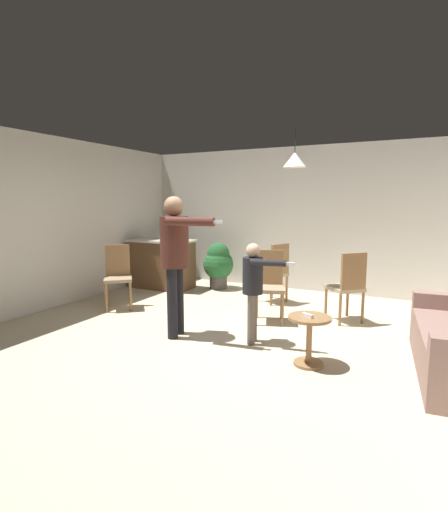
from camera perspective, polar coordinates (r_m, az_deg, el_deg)
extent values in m
plane|color=beige|center=(4.81, 0.29, -12.48)|extent=(7.68, 7.68, 0.00)
cube|color=beige|center=(7.51, 11.29, 5.34)|extent=(6.40, 0.10, 2.70)
cube|color=beige|center=(6.59, -25.53, 4.35)|extent=(0.10, 6.40, 2.70)
cylinder|color=olive|center=(3.81, 28.97, -18.80)|extent=(0.05, 0.05, 0.06)
cylinder|color=olive|center=(5.28, 26.81, -11.12)|extent=(0.05, 0.05, 0.06)
cube|color=brown|center=(7.67, -9.17, -1.28)|extent=(1.20, 0.60, 0.91)
cube|color=beige|center=(7.61, -9.25, 2.25)|extent=(1.26, 0.66, 0.04)
cylinder|color=olive|center=(4.10, 12.53, -8.89)|extent=(0.44, 0.44, 0.03)
cylinder|color=olive|center=(4.18, 12.42, -12.30)|extent=(0.06, 0.06, 0.49)
cylinder|color=olive|center=(4.27, 12.32, -15.20)|extent=(0.31, 0.31, 0.03)
cylinder|color=black|center=(4.99, -6.70, -6.45)|extent=(0.13, 0.13, 0.88)
cylinder|color=black|center=(4.83, -7.64, -6.96)|extent=(0.13, 0.13, 0.88)
cylinder|color=#4C261E|center=(4.77, -7.32, 2.09)|extent=(0.35, 0.35, 0.63)
sphere|color=#9E7556|center=(4.75, -7.41, 7.29)|extent=(0.24, 0.24, 0.24)
cylinder|color=#4C261E|center=(4.96, -6.29, 1.97)|extent=(0.10, 0.10, 0.59)
cylinder|color=#4C261E|center=(4.45, -5.09, 5.09)|extent=(0.60, 0.19, 0.10)
cube|color=white|center=(4.33, -1.13, 5.04)|extent=(0.13, 0.05, 0.04)
cylinder|color=#60564C|center=(4.74, 4.36, -8.92)|extent=(0.09, 0.09, 0.61)
cylinder|color=#60564C|center=(4.62, 4.01, -9.36)|extent=(0.09, 0.09, 0.61)
cylinder|color=black|center=(4.56, 4.26, -2.88)|extent=(0.24, 0.24, 0.43)
sphere|color=#D8AD8C|center=(4.51, 4.30, 0.84)|extent=(0.16, 0.16, 0.16)
cylinder|color=black|center=(4.70, 4.62, -2.83)|extent=(0.07, 0.07, 0.41)
cylinder|color=black|center=(4.35, 6.49, -1.01)|extent=(0.41, 0.14, 0.07)
cube|color=white|center=(4.32, 9.53, -1.15)|extent=(0.13, 0.06, 0.04)
cylinder|color=olive|center=(6.36, 6.93, -5.29)|extent=(0.04, 0.04, 0.45)
cylinder|color=olive|center=(6.61, 9.21, -4.83)|extent=(0.04, 0.04, 0.45)
cylinder|color=olive|center=(6.62, 4.79, -4.73)|extent=(0.04, 0.04, 0.45)
cylinder|color=olive|center=(6.85, 7.06, -4.31)|extent=(0.04, 0.04, 0.45)
cube|color=tan|center=(6.56, 7.04, -2.65)|extent=(0.56, 0.56, 0.05)
cube|color=olive|center=(6.38, 8.25, -0.47)|extent=(0.21, 0.36, 0.50)
cylinder|color=olive|center=(5.54, 16.74, -7.61)|extent=(0.04, 0.04, 0.45)
cylinder|color=olive|center=(5.74, 19.76, -7.19)|extent=(0.04, 0.04, 0.45)
cylinder|color=olive|center=(5.83, 14.78, -6.74)|extent=(0.04, 0.04, 0.45)
cylinder|color=olive|center=(6.02, 17.72, -6.39)|extent=(0.04, 0.04, 0.45)
cube|color=tan|center=(5.72, 17.35, -4.55)|extent=(0.59, 0.59, 0.05)
cube|color=olive|center=(5.51, 18.58, -2.15)|extent=(0.30, 0.29, 0.50)
cylinder|color=olive|center=(5.70, 8.48, -6.90)|extent=(0.04, 0.04, 0.45)
cylinder|color=olive|center=(5.69, 4.84, -6.85)|extent=(0.04, 0.04, 0.45)
cylinder|color=olive|center=(5.35, 8.60, -7.90)|extent=(0.04, 0.04, 0.45)
cylinder|color=olive|center=(5.35, 4.71, -7.84)|extent=(0.04, 0.04, 0.45)
cube|color=#997F60|center=(5.46, 6.70, -4.83)|extent=(0.54, 0.54, 0.05)
cube|color=olive|center=(5.59, 6.75, -1.65)|extent=(0.37, 0.17, 0.50)
cylinder|color=olive|center=(6.53, -13.64, -5.11)|extent=(0.04, 0.04, 0.45)
cylinder|color=olive|center=(6.54, -16.81, -5.20)|extent=(0.04, 0.04, 0.45)
cylinder|color=olive|center=(6.18, -13.62, -5.85)|extent=(0.04, 0.04, 0.45)
cylinder|color=olive|center=(6.19, -16.97, -5.96)|extent=(0.04, 0.04, 0.45)
cube|color=#997F60|center=(6.31, -15.34, -3.31)|extent=(0.59, 0.59, 0.05)
cube|color=olive|center=(6.45, -15.40, -0.59)|extent=(0.31, 0.28, 0.50)
cylinder|color=#4C4742|center=(7.56, -0.83, -3.79)|extent=(0.34, 0.34, 0.27)
sphere|color=#235B2D|center=(7.50, -0.84, -1.26)|extent=(0.58, 0.58, 0.58)
sphere|color=#235B2D|center=(7.47, -0.84, 0.29)|extent=(0.44, 0.44, 0.44)
cube|color=white|center=(4.07, 12.21, -8.55)|extent=(0.13, 0.10, 0.04)
cone|color=silver|center=(5.52, 10.38, 13.78)|extent=(0.32, 0.32, 0.20)
cylinder|color=black|center=(5.56, 10.45, 16.55)|extent=(0.01, 0.01, 0.36)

